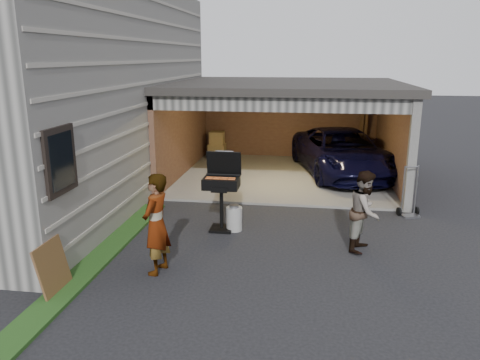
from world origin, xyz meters
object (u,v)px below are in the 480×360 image
object	(u,v)px
plywood_panel	(53,268)
bbq_grill	(222,185)
propane_tank	(234,219)
minivan	(342,154)
hand_truck	(409,206)
man	(365,211)
woman	(156,224)

from	to	relation	value
plywood_panel	bbq_grill	bearing A→B (deg)	56.42
propane_tank	plywood_panel	distance (m)	3.94
minivan	bbq_grill	distance (m)	5.92
bbq_grill	hand_truck	distance (m)	4.51
minivan	propane_tank	xyz separation A→B (m)	(-2.55, -5.21, -0.44)
minivan	man	world-z (taller)	man
minivan	man	size ratio (longest dim) A/B	3.19
plywood_panel	minivan	bearing A→B (deg)	59.52
woman	plywood_panel	size ratio (longest dim) A/B	2.07
minivan	propane_tank	size ratio (longest dim) A/B	9.73
woman	man	bearing A→B (deg)	122.88
plywood_panel	hand_truck	distance (m)	7.83
bbq_grill	hand_truck	xyz separation A→B (m)	(4.18, 1.52, -0.75)
minivan	hand_truck	world-z (taller)	minivan
minivan	plywood_panel	distance (m)	9.70
man	bbq_grill	size ratio (longest dim) A/B	0.94
propane_tank	plywood_panel	xyz separation A→B (m)	(-2.37, -3.15, 0.16)
bbq_grill	propane_tank	world-z (taller)	bbq_grill
man	propane_tank	bearing A→B (deg)	95.67
woman	bbq_grill	xyz separation A→B (m)	(0.71, 2.20, 0.10)
woman	propane_tank	bearing A→B (deg)	165.76
minivan	bbq_grill	world-z (taller)	bbq_grill
propane_tank	hand_truck	size ratio (longest dim) A/B	0.43
propane_tank	hand_truck	world-z (taller)	hand_truck
man	bbq_grill	xyz separation A→B (m)	(-2.90, 0.67, 0.20)
man	bbq_grill	distance (m)	2.98
plywood_panel	propane_tank	bearing A→B (deg)	53.04
man	bbq_grill	bearing A→B (deg)	96.67
woman	plywood_panel	distance (m)	1.75
man	hand_truck	distance (m)	2.59
man	propane_tank	size ratio (longest dim) A/B	3.05
minivan	plywood_panel	size ratio (longest dim) A/B	5.87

